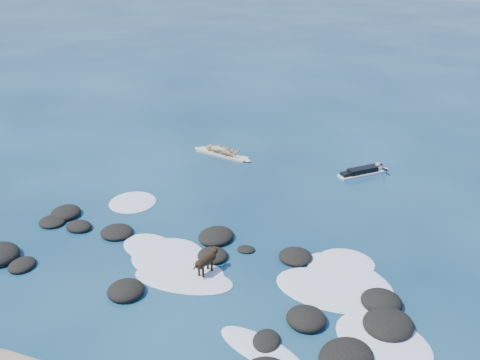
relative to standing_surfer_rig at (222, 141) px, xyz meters
The scene contains 6 objects.
ground 9.06m from the standing_surfer_rig, 57.41° to the right, with size 160.00×160.00×0.00m, color #0A2642.
reef_rocks 10.61m from the standing_surfer_rig, 62.36° to the right, with size 14.19×7.27×0.59m.
breaking_foam 10.08m from the standing_surfer_rig, 49.70° to the right, with size 13.71×6.49×0.12m.
standing_surfer_rig is the anchor object (origin of this frame).
paddling_surfer_rig 6.71m from the standing_surfer_rig, 12.21° to the left, with size 1.84×2.31×0.44m.
dog 9.84m from the standing_surfer_rig, 59.28° to the right, with size 0.36×1.23×0.78m.
Camera 1 is at (8.38, -12.16, 9.71)m, focal length 40.00 mm.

